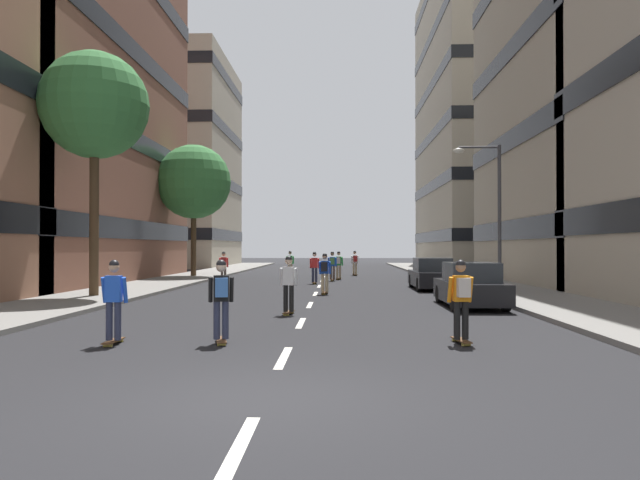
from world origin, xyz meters
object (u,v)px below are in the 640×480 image
(skater_3, at_px, (315,266))
(street_tree_near, at_px, (194,182))
(skater_2, at_px, (339,263))
(skater_5, at_px, (114,298))
(street_tree_mid, at_px, (95,106))
(skater_7, at_px, (224,265))
(parked_car_near, at_px, (432,275))
(skater_4, at_px, (355,261))
(skater_6, at_px, (325,271))
(parked_car_mid, at_px, (470,286))
(skater_1, at_px, (290,262))
(skater_0, at_px, (461,296))
(skater_10, at_px, (289,282))
(streetlamp_right, at_px, (491,200))
(skater_9, at_px, (332,264))
(skater_8, at_px, (221,296))

(skater_3, bearing_deg, street_tree_near, 142.92)
(skater_2, height_order, skater_5, same)
(street_tree_mid, relative_size, skater_7, 5.41)
(parked_car_near, relative_size, skater_5, 2.47)
(skater_4, height_order, skater_7, same)
(parked_car_near, xyz_separation_m, skater_3, (-5.83, 4.15, 0.29))
(parked_car_near, bearing_deg, skater_6, -148.14)
(parked_car_mid, height_order, street_tree_mid, street_tree_mid)
(skater_1, xyz_separation_m, skater_5, (-1.36, -28.72, 0.00))
(skater_2, bearing_deg, skater_3, -106.94)
(parked_car_near, relative_size, street_tree_mid, 0.46)
(skater_5, bearing_deg, skater_1, 87.28)
(skater_0, bearing_deg, skater_4, 92.74)
(parked_car_near, bearing_deg, skater_10, -118.90)
(parked_car_mid, bearing_deg, streetlamp_right, 70.04)
(skater_0, xyz_separation_m, skater_9, (-2.98, 23.10, 0.00))
(skater_0, relative_size, skater_3, 1.00)
(skater_6, relative_size, skater_10, 1.00)
(street_tree_near, xyz_separation_m, streetlamp_right, (16.50, -12.30, -2.22))
(skater_8, bearing_deg, skater_0, 1.35)
(skater_10, bearing_deg, streetlamp_right, 47.11)
(skater_2, xyz_separation_m, skater_5, (-4.72, -25.02, -0.03))
(skater_10, bearing_deg, skater_0, -52.18)
(skater_0, height_order, skater_4, same)
(skater_3, height_order, skater_5, same)
(parked_car_near, xyz_separation_m, skater_8, (-6.98, -16.29, 0.32))
(skater_6, xyz_separation_m, skater_7, (-6.06, 8.62, 0.00))
(skater_7, distance_m, skater_8, 22.14)
(street_tree_mid, relative_size, skater_5, 5.41)
(skater_3, relative_size, skater_7, 1.00)
(skater_6, height_order, skater_7, same)
(streetlamp_right, height_order, skater_2, streetlamp_right)
(skater_0, distance_m, skater_7, 23.52)
(parked_car_near, xyz_separation_m, skater_4, (-3.33, 13.85, 0.32))
(skater_0, xyz_separation_m, skater_4, (-1.44, 30.02, 0.00))
(skater_5, bearing_deg, street_tree_near, 100.35)
(skater_9, bearing_deg, skater_10, -93.63)
(skater_10, bearing_deg, parked_car_mid, 22.59)
(skater_0, distance_m, skater_2, 24.84)
(parked_car_mid, distance_m, skater_4, 22.48)
(skater_5, bearing_deg, skater_8, 5.00)
(streetlamp_right, height_order, skater_7, streetlamp_right)
(parked_car_mid, height_order, skater_4, skater_4)
(skater_2, bearing_deg, street_tree_near, 168.85)
(skater_8, relative_size, skater_10, 1.00)
(skater_6, height_order, skater_9, same)
(skater_2, bearing_deg, skater_8, -95.71)
(parked_car_mid, height_order, skater_1, skater_1)
(skater_3, bearing_deg, street_tree_mid, -130.17)
(skater_1, distance_m, skater_3, 8.32)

